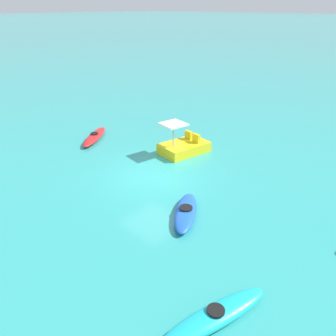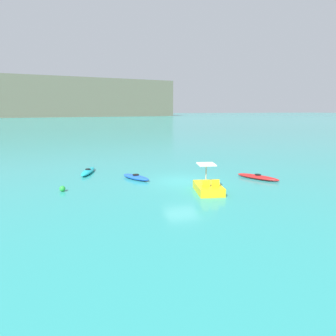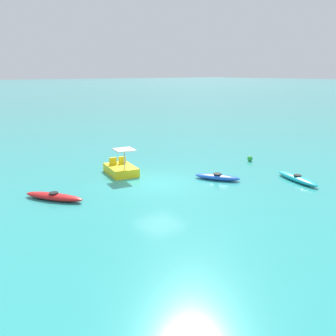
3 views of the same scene
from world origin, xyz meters
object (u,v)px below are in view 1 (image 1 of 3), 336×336
Objects in this scene: kayak_red at (95,137)px; pedal_boat_yellow at (184,146)px; kayak_cyan at (215,316)px; kayak_blue at (186,212)px.

kayak_red is 1.13× the size of pedal_boat_yellow.
kayak_red is 0.94× the size of kayak_cyan.
kayak_blue is at bearing 163.82° from kayak_red.
kayak_red is 13.26m from kayak_cyan.
kayak_red and kayak_cyan have the same top height.
kayak_red is at bearing -24.56° from kayak_cyan.
kayak_cyan is at bearing 138.46° from kayak_blue.
kayak_cyan is (-3.38, 2.99, -0.00)m from kayak_blue.
kayak_red is 5.25m from pedal_boat_yellow.
kayak_red is at bearing -16.18° from kayak_blue.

